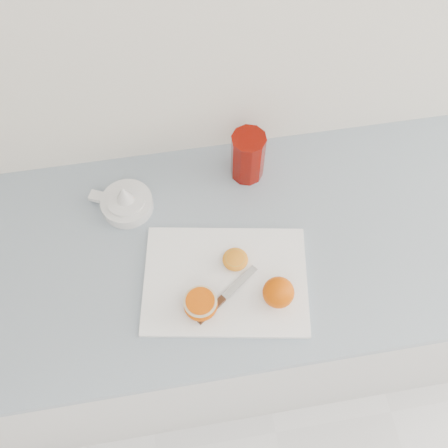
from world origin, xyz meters
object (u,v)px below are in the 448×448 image
object	(u,v)px
citrus_juicer	(126,202)
red_tumbler	(248,157)
counter	(232,303)
cutting_board	(225,280)
half_orange	(201,304)

from	to	relation	value
citrus_juicer	red_tumbler	distance (m)	0.33
red_tumbler	counter	bearing A→B (deg)	-108.54
citrus_juicer	red_tumbler	bearing A→B (deg)	9.84
counter	citrus_juicer	bearing A→B (deg)	151.10
cutting_board	red_tumbler	xyz separation A→B (m)	(0.11, 0.30, 0.06)
half_orange	citrus_juicer	size ratio (longest dim) A/B	0.48
red_tumbler	citrus_juicer	bearing A→B (deg)	-170.16
counter	cutting_board	distance (m)	0.46
citrus_juicer	red_tumbler	xyz separation A→B (m)	(0.32, 0.06, 0.04)
counter	citrus_juicer	size ratio (longest dim) A/B	15.50
red_tumbler	cutting_board	bearing A→B (deg)	-109.72
half_orange	citrus_juicer	bearing A→B (deg)	115.98
counter	red_tumbler	xyz separation A→B (m)	(0.07, 0.20, 0.51)
half_orange	red_tumbler	distance (m)	0.40
cutting_board	citrus_juicer	bearing A→B (deg)	131.44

